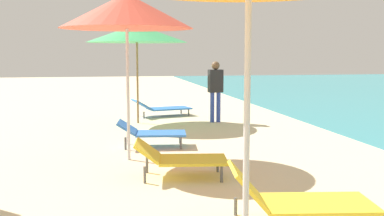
% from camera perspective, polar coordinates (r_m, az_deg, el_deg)
% --- Properties ---
extents(lounger_third_shoreside, '(1.58, 0.90, 0.63)m').
position_cam_1_polar(lounger_third_shoreside, '(5.07, 12.75, -10.82)').
color(lounger_third_shoreside, yellow).
rests_on(lounger_third_shoreside, ground).
extents(umbrella_fourth, '(2.18, 2.18, 2.82)m').
position_cam_1_polar(umbrella_fourth, '(7.78, -8.04, 11.71)').
color(umbrella_fourth, silver).
rests_on(umbrella_fourth, ground).
extents(lounger_fourth_shoreside, '(1.37, 0.79, 0.51)m').
position_cam_1_polar(lounger_fourth_shoreside, '(8.93, -5.07, -2.95)').
color(lounger_fourth_shoreside, blue).
rests_on(lounger_fourth_shoreside, ground).
extents(lounger_fourth_inland, '(1.40, 0.84, 0.54)m').
position_cam_1_polar(lounger_fourth_inland, '(6.73, -1.55, -6.11)').
color(lounger_fourth_inland, yellow).
rests_on(lounger_fourth_inland, ground).
extents(umbrella_farthest, '(2.55, 2.55, 2.57)m').
position_cam_1_polar(umbrella_farthest, '(11.88, -6.79, 9.09)').
color(umbrella_farthest, olive).
rests_on(umbrella_farthest, ground).
extents(lounger_farthest_shoreside, '(1.74, 1.02, 0.51)m').
position_cam_1_polar(lounger_farthest_shoreside, '(13.21, -3.82, 0.07)').
color(lounger_farthest_shoreside, blue).
rests_on(lounger_farthest_shoreside, ground).
extents(person_walking_near, '(0.38, 0.25, 1.58)m').
position_cam_1_polar(person_walking_near, '(12.01, 2.90, 2.76)').
color(person_walking_near, '#334CB2').
rests_on(person_walking_near, ground).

